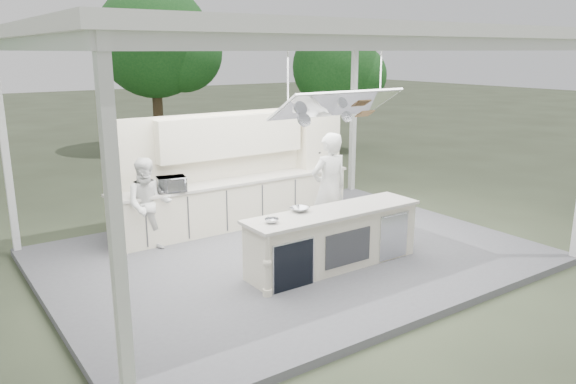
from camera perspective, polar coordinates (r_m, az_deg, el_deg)
ground at (r=9.88m, az=0.35°, el=-6.82°), size 90.00×90.00×0.00m
stage_deck at (r=9.86m, az=0.35°, el=-6.49°), size 8.00×6.00×0.12m
tent at (r=9.21m, az=0.45°, el=15.25°), size 8.20×6.20×3.86m
demo_island at (r=9.09m, az=4.60°, el=-4.76°), size 3.10×0.79×0.95m
back_counter at (r=11.22m, az=-5.24°, el=-1.07°), size 5.08×0.72×0.95m
back_wall_unit at (r=11.41m, az=-3.94°, el=4.24°), size 5.05×0.48×2.25m
tree_cluster at (r=18.06m, az=-18.70°, el=12.69°), size 19.55×9.40×5.85m
head_chef at (r=10.10m, az=4.18°, el=0.35°), size 0.76×0.52×2.02m
sous_chef at (r=10.03m, az=-13.99°, el=-1.25°), size 0.95×0.83×1.65m
toaster_oven at (r=10.28m, az=-11.77°, el=0.78°), size 0.56×0.44×0.28m
bowl_large at (r=8.86m, az=1.21°, el=-1.77°), size 0.35×0.35×0.07m
bowl_small at (r=8.28m, az=-1.66°, el=-2.94°), size 0.27×0.27×0.07m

